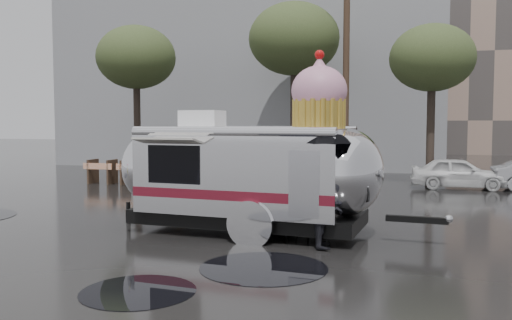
% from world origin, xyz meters
% --- Properties ---
extents(ground, '(120.00, 120.00, 0.00)m').
position_xyz_m(ground, '(0.00, 0.00, 0.00)').
color(ground, black).
rests_on(ground, ground).
extents(puddles, '(11.75, 10.63, 0.01)m').
position_xyz_m(puddles, '(-1.02, 2.36, 0.01)').
color(puddles, black).
rests_on(puddles, ground).
extents(grey_building, '(22.00, 12.00, 13.00)m').
position_xyz_m(grey_building, '(-4.00, 24.00, 6.50)').
color(grey_building, slate).
rests_on(grey_building, ground).
extents(utility_pole, '(1.60, 0.28, 9.00)m').
position_xyz_m(utility_pole, '(2.50, 14.00, 4.62)').
color(utility_pole, '#473323').
rests_on(utility_pole, ground).
extents(tree_left, '(3.64, 3.64, 6.95)m').
position_xyz_m(tree_left, '(-7.00, 13.00, 5.48)').
color(tree_left, '#382D26').
rests_on(tree_left, ground).
extents(tree_mid, '(4.20, 4.20, 8.03)m').
position_xyz_m(tree_mid, '(0.00, 15.00, 6.34)').
color(tree_mid, '#382D26').
rests_on(tree_mid, ground).
extents(tree_right, '(3.36, 3.36, 6.42)m').
position_xyz_m(tree_right, '(6.00, 13.00, 5.06)').
color(tree_right, '#382D26').
rests_on(tree_right, ground).
extents(barricade_row, '(4.30, 0.80, 1.00)m').
position_xyz_m(barricade_row, '(-5.55, 9.96, 0.52)').
color(barricade_row, '#473323').
rests_on(barricade_row, ground).
extents(airstream_trailer, '(7.75, 3.15, 4.18)m').
position_xyz_m(airstream_trailer, '(1.59, 2.06, 1.47)').
color(airstream_trailer, silver).
rests_on(airstream_trailer, ground).
extents(person_right, '(0.52, 0.84, 1.65)m').
position_xyz_m(person_right, '(3.47, 0.99, 0.83)').
color(person_right, black).
rests_on(person_right, ground).
extents(umbrella_black, '(1.23, 1.23, 2.39)m').
position_xyz_m(umbrella_black, '(3.47, 0.99, 1.97)').
color(umbrella_black, black).
rests_on(umbrella_black, ground).
extents(tripod, '(0.56, 0.59, 1.43)m').
position_xyz_m(tripod, '(2.69, 1.88, 0.84)').
color(tripod, black).
rests_on(tripod, ground).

